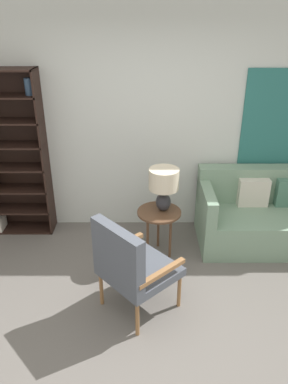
% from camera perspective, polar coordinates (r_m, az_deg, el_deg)
% --- Properties ---
extents(ground_plane, '(14.00, 14.00, 0.00)m').
position_cam_1_polar(ground_plane, '(3.46, -0.17, -22.01)').
color(ground_plane, '#66605B').
extents(wall_back, '(6.40, 0.08, 2.70)m').
position_cam_1_polar(wall_back, '(4.50, 0.31, 10.45)').
color(wall_back, silver).
rests_on(wall_back, ground_plane).
extents(armchair, '(0.85, 0.85, 0.97)m').
position_cam_1_polar(armchair, '(3.37, -2.08, -10.83)').
color(armchair, olive).
rests_on(armchair, ground_plane).
extents(couch, '(1.74, 0.83, 0.87)m').
position_cam_1_polar(couch, '(4.75, 18.99, -3.53)').
color(couch, gray).
rests_on(couch, ground_plane).
extents(side_table, '(0.49, 0.49, 0.56)m').
position_cam_1_polar(side_table, '(4.17, 2.45, -3.76)').
color(side_table, brown).
rests_on(side_table, ground_plane).
extents(table_lamp, '(0.33, 0.33, 0.49)m').
position_cam_1_polar(table_lamp, '(4.02, 3.17, 1.30)').
color(table_lamp, '#2D2D33').
rests_on(table_lamp, side_table).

